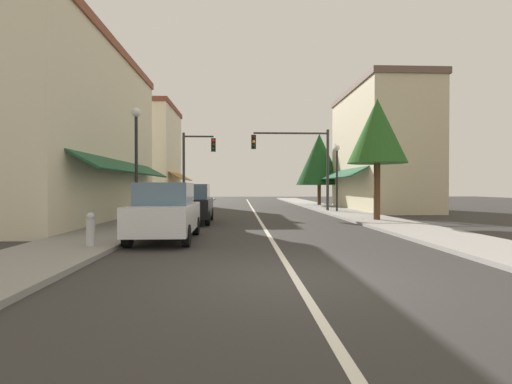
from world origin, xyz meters
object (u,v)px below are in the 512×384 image
object	(u,v)px
parked_car_nearest_left	(166,212)
traffic_signal_left_corner	(194,160)
fire_hydrant	(91,230)
tree_right_near	(377,132)
tree_right_far	(319,159)
traffic_signal_mast_arm	(300,155)
street_lamp_right_mid	(337,167)
parked_car_second_left	(192,204)
street_lamp_left_near	(136,147)

from	to	relation	value
parked_car_nearest_left	traffic_signal_left_corner	bearing A→B (deg)	92.40
traffic_signal_left_corner	fire_hydrant	bearing A→B (deg)	-92.57
tree_right_near	tree_right_far	size ratio (longest dim) A/B	0.93
traffic_signal_mast_arm	traffic_signal_left_corner	xyz separation A→B (m)	(-7.07, 1.57, -0.22)
street_lamp_right_mid	tree_right_near	xyz separation A→B (m)	(0.33, -6.06, 1.31)
parked_car_nearest_left	fire_hydrant	size ratio (longest dim) A/B	4.74
traffic_signal_left_corner	fire_hydrant	distance (m)	16.75
parked_car_second_left	fire_hydrant	world-z (taller)	parked_car_second_left
parked_car_second_left	street_lamp_left_near	size ratio (longest dim) A/B	0.87
parked_car_nearest_left	street_lamp_right_mid	size ratio (longest dim) A/B	0.97
parked_car_nearest_left	tree_right_far	xyz separation A→B (m)	(9.12, 20.77, 3.12)
street_lamp_left_near	tree_right_far	world-z (taller)	tree_right_far
parked_car_second_left	tree_right_far	xyz separation A→B (m)	(9.01, 15.05, 3.12)
street_lamp_right_mid	traffic_signal_left_corner	bearing A→B (deg)	163.51
parked_car_second_left	fire_hydrant	size ratio (longest dim) A/B	4.75
parked_car_nearest_left	street_lamp_left_near	xyz separation A→B (m)	(-1.74, 3.26, 2.31)
parked_car_second_left	traffic_signal_left_corner	world-z (taller)	traffic_signal_left_corner
parked_car_nearest_left	traffic_signal_mast_arm	size ratio (longest dim) A/B	0.76
parked_car_nearest_left	parked_car_second_left	bearing A→B (deg)	88.16
street_lamp_right_mid	tree_right_near	bearing A→B (deg)	-86.84
tree_right_far	fire_hydrant	size ratio (longest dim) A/B	7.12
parked_car_second_left	tree_right_far	world-z (taller)	tree_right_far
fire_hydrant	tree_right_far	bearing A→B (deg)	64.76
traffic_signal_mast_arm	traffic_signal_left_corner	bearing A→B (deg)	167.45
traffic_signal_left_corner	tree_right_far	size ratio (longest dim) A/B	0.87
street_lamp_right_mid	fire_hydrant	bearing A→B (deg)	-125.80
tree_right_far	parked_car_second_left	bearing A→B (deg)	-120.92
parked_car_nearest_left	tree_right_near	bearing A→B (deg)	33.04
street_lamp_left_near	tree_right_near	distance (m)	10.80
parked_car_second_left	fire_hydrant	bearing A→B (deg)	-103.44
parked_car_second_left	street_lamp_right_mid	xyz separation A→B (m)	(8.26, 6.17, 2.04)
parked_car_nearest_left	tree_right_near	world-z (taller)	tree_right_near
parked_car_second_left	street_lamp_left_near	xyz separation A→B (m)	(-1.85, -2.47, 2.31)
parked_car_nearest_left	tree_right_near	xyz separation A→B (m)	(8.70, 5.83, 3.35)
parked_car_second_left	tree_right_near	xyz separation A→B (m)	(8.59, 0.11, 3.35)
parked_car_second_left	traffic_signal_left_corner	xyz separation A→B (m)	(-0.92, 8.88, 2.60)
parked_car_nearest_left	traffic_signal_left_corner	distance (m)	14.86
street_lamp_right_mid	tree_right_far	world-z (taller)	tree_right_far
street_lamp_left_near	fire_hydrant	bearing A→B (deg)	-87.90
traffic_signal_mast_arm	street_lamp_right_mid	world-z (taller)	traffic_signal_mast_arm
parked_car_nearest_left	tree_right_far	bearing A→B (deg)	65.51
traffic_signal_left_corner	tree_right_near	distance (m)	12.97
traffic_signal_left_corner	street_lamp_left_near	world-z (taller)	traffic_signal_left_corner
parked_car_second_left	traffic_signal_left_corner	size ratio (longest dim) A/B	0.77
street_lamp_left_near	parked_car_second_left	bearing A→B (deg)	53.22
street_lamp_left_near	fire_hydrant	size ratio (longest dim) A/B	5.43
traffic_signal_mast_arm	fire_hydrant	bearing A→B (deg)	-117.65
traffic_signal_mast_arm	tree_right_near	world-z (taller)	tree_right_near
tree_right_far	traffic_signal_left_corner	bearing A→B (deg)	-148.18
parked_car_second_left	traffic_signal_left_corner	distance (m)	9.30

